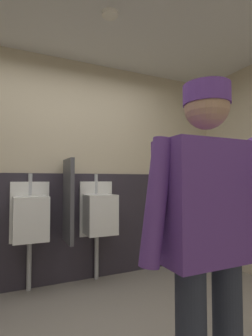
# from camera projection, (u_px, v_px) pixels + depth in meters

# --- Properties ---
(wall_back) EXTENTS (4.95, 0.12, 2.62)m
(wall_back) POSITION_uv_depth(u_px,v_px,m) (61.00, 168.00, 3.01)
(wall_back) COLOR beige
(wall_back) RESTS_ON ground_plane
(wainscot_band_back) EXTENTS (4.35, 0.03, 1.24)m
(wainscot_band_back) POSITION_uv_depth(u_px,v_px,m) (61.00, 228.00, 2.91)
(wainscot_band_back) COLOR #2D2833
(wainscot_band_back) RESTS_ON ground_plane
(downlight_far) EXTENTS (0.14, 0.14, 0.03)m
(downlight_far) POSITION_uv_depth(u_px,v_px,m) (110.00, 14.00, 2.19)
(downlight_far) COLOR white
(urinal_left) EXTENTS (0.40, 0.34, 1.24)m
(urinal_left) POSITION_uv_depth(u_px,v_px,m) (31.00, 218.00, 2.64)
(urinal_left) COLOR white
(urinal_left) RESTS_ON ground_plane
(urinal_middle) EXTENTS (0.40, 0.34, 1.24)m
(urinal_middle) POSITION_uv_depth(u_px,v_px,m) (99.00, 214.00, 2.95)
(urinal_middle) COLOR white
(urinal_middle) RESTS_ON ground_plane
(privacy_divider_panel) EXTENTS (0.04, 0.40, 0.90)m
(privacy_divider_panel) POSITION_uv_depth(u_px,v_px,m) (68.00, 200.00, 2.74)
(privacy_divider_panel) COLOR #4C4C51
(person) EXTENTS (0.70, 0.60, 1.63)m
(person) POSITION_uv_depth(u_px,v_px,m) (210.00, 224.00, 1.20)
(person) COLOR #2D3342
(person) RESTS_ON ground_plane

